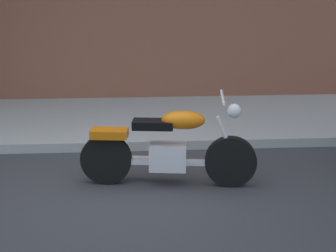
% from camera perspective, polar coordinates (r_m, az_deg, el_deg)
% --- Properties ---
extents(ground_plane, '(60.00, 60.00, 0.00)m').
position_cam_1_polar(ground_plane, '(5.94, -5.56, -7.96)').
color(ground_plane, '#38383D').
extents(sidewalk, '(22.30, 2.92, 0.14)m').
position_cam_1_polar(sidewalk, '(8.82, -5.10, 0.65)').
color(sidewalk, '#ACACAC').
rests_on(sidewalk, ground).
extents(motorcycle, '(2.13, 0.72, 1.12)m').
position_cam_1_polar(motorcycle, '(6.10, -0.01, -2.58)').
color(motorcycle, black).
rests_on(motorcycle, ground).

